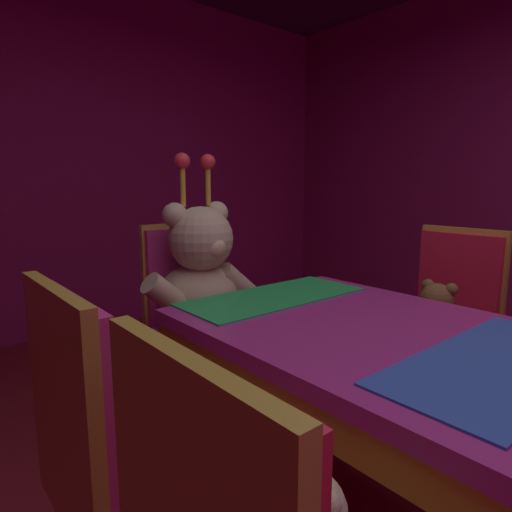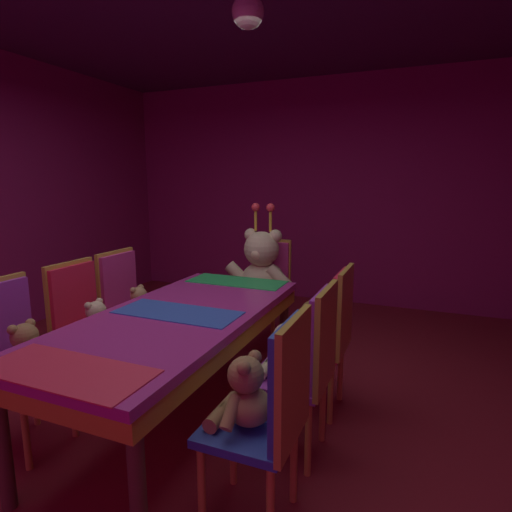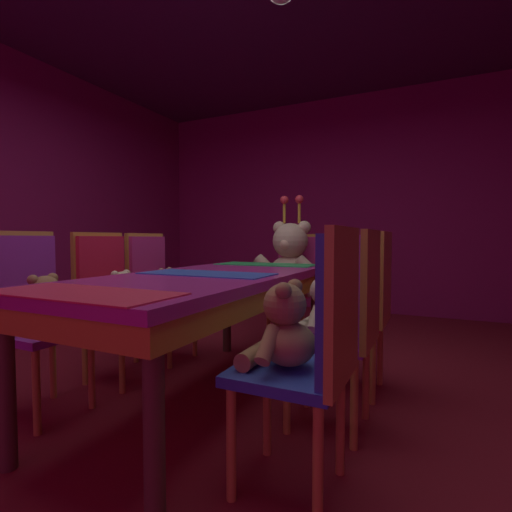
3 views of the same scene
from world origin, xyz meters
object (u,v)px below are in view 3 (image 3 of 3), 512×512
(teddy_right_2, at_px, (347,296))
(king_teddy_bear, at_px, (290,261))
(chair_right_1, at_px, (354,310))
(chair_right_2, at_px, (371,296))
(teddy_left_2, at_px, (167,287))
(chair_right_0, at_px, (321,335))
(banquet_table, at_px, (206,289))
(chair_left_0, at_px, (29,302))
(teddy_right_0, at_px, (283,330))
(throne_chair, at_px, (296,275))
(chair_left_1, at_px, (107,290))
(teddy_left_1, at_px, (123,294))
(teddy_right_1, at_px, (324,309))
(chair_left_2, at_px, (153,282))
(teddy_left_0, at_px, (46,306))

(teddy_right_2, distance_m, king_teddy_bear, 1.11)
(chair_right_1, bearing_deg, chair_right_2, -90.64)
(teddy_left_2, distance_m, chair_right_0, 1.82)
(banquet_table, height_order, king_teddy_bear, king_teddy_bear)
(banquet_table, distance_m, chair_left_0, 0.96)
(teddy_right_0, height_order, throne_chair, throne_chair)
(banquet_table, bearing_deg, chair_left_1, 177.88)
(chair_left_0, bearing_deg, teddy_right_2, 34.63)
(teddy_right_2, bearing_deg, chair_right_0, 96.82)
(chair_right_2, distance_m, king_teddy_bear, 1.20)
(banquet_table, bearing_deg, teddy_left_2, 143.48)
(teddy_left_1, xyz_separation_m, king_teddy_bear, (0.67, 1.35, 0.16))
(teddy_left_2, xyz_separation_m, teddy_right_2, (1.38, 0.02, 0.02))
(teddy_left_1, bearing_deg, chair_right_0, -19.91)
(chair_left_1, bearing_deg, teddy_right_1, -0.59)
(teddy_right_1, distance_m, teddy_right_2, 0.51)
(chair_right_1, bearing_deg, king_teddy_bear, -58.51)
(banquet_table, height_order, chair_right_1, chair_right_1)
(chair_left_1, bearing_deg, teddy_right_0, -19.96)
(chair_left_1, relative_size, chair_right_0, 1.00)
(chair_left_2, xyz_separation_m, throne_chair, (0.83, 1.03, 0.00))
(chair_left_0, height_order, chair_right_2, same)
(teddy_right_2, bearing_deg, teddy_right_0, 88.73)
(chair_right_1, xyz_separation_m, teddy_right_2, (-0.14, 0.51, -0.01))
(teddy_left_0, distance_m, chair_left_2, 1.04)
(chair_right_0, distance_m, teddy_right_2, 1.04)
(chair_left_1, distance_m, throne_chair, 1.72)
(king_teddy_bear, bearing_deg, teddy_left_1, -26.42)
(throne_chair, bearing_deg, teddy_left_2, -33.73)
(teddy_left_0, bearing_deg, chair_left_0, 180.00)
(chair_left_2, bearing_deg, king_teddy_bear, 46.11)
(teddy_right_0, bearing_deg, banquet_table, -37.14)
(teddy_right_0, height_order, teddy_right_1, teddy_right_0)
(banquet_table, distance_m, teddy_right_1, 0.69)
(chair_left_0, distance_m, teddy_left_2, 1.03)
(chair_left_1, distance_m, teddy_left_1, 0.14)
(chair_left_0, height_order, chair_left_1, same)
(chair_right_0, distance_m, chair_right_2, 1.04)
(teddy_right_0, distance_m, teddy_right_1, 0.52)
(teddy_left_1, distance_m, chair_left_2, 0.51)
(chair_right_0, height_order, king_teddy_bear, king_teddy_bear)
(chair_left_0, distance_m, chair_right_1, 1.73)
(chair_left_2, distance_m, king_teddy_bear, 1.21)
(teddy_left_1, bearing_deg, teddy_left_0, -90.03)
(chair_right_0, bearing_deg, teddy_right_0, 0.00)
(chair_left_1, xyz_separation_m, chair_left_2, (-0.02, 0.48, 0.00))
(banquet_table, bearing_deg, chair_left_2, 148.44)
(teddy_left_0, height_order, chair_left_2, chair_left_2)
(chair_left_2, xyz_separation_m, teddy_right_1, (1.52, -0.50, -0.01))
(banquet_table, bearing_deg, teddy_right_0, -37.14)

